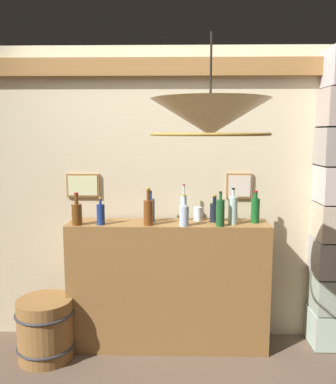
{
  "coord_description": "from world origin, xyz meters",
  "views": [
    {
      "loc": [
        0.06,
        -2.28,
        1.74
      ],
      "look_at": [
        0.0,
        0.81,
        1.29
      ],
      "focal_mm": 38.17,
      "sensor_mm": 36.0,
      "label": 1
    }
  ],
  "objects_px": {
    "liquor_bottle_tequila": "(151,210)",
    "liquor_bottle_vodka": "(101,214)",
    "liquor_bottle_rum": "(220,212)",
    "liquor_bottle_whiskey": "(184,215)",
    "wooden_barrel": "(46,329)",
    "glass_tumbler_highball": "(233,215)",
    "liquor_bottle_vermouth": "(255,210)",
    "liquor_bottle_bourbon": "(77,213)",
    "liquor_bottle_brandy": "(148,212)",
    "liquor_bottle_rye": "(184,207)",
    "liquor_bottle_port": "(214,211)",
    "pendant_lamp": "(210,118)",
    "glass_tumbler_rocks": "(198,214)",
    "liquor_bottle_amaro": "(233,210)"
  },
  "relations": [
    {
      "from": "liquor_bottle_vodka",
      "to": "liquor_bottle_whiskey",
      "type": "distance_m",
      "value": 0.64
    },
    {
      "from": "liquor_bottle_bourbon",
      "to": "liquor_bottle_vermouth",
      "type": "xyz_separation_m",
      "value": [
        1.38,
        0.11,
        0.01
      ]
    },
    {
      "from": "liquor_bottle_tequila",
      "to": "wooden_barrel",
      "type": "bearing_deg",
      "value": -164.29
    },
    {
      "from": "liquor_bottle_vermouth",
      "to": "pendant_lamp",
      "type": "xyz_separation_m",
      "value": [
        -0.44,
        -1.01,
        0.67
      ]
    },
    {
      "from": "glass_tumbler_highball",
      "to": "pendant_lamp",
      "type": "distance_m",
      "value": 1.33
    },
    {
      "from": "wooden_barrel",
      "to": "liquor_bottle_vodka",
      "type": "bearing_deg",
      "value": 14.85
    },
    {
      "from": "liquor_bottle_rye",
      "to": "glass_tumbler_highball",
      "type": "bearing_deg",
      "value": -1.1
    },
    {
      "from": "liquor_bottle_rye",
      "to": "liquor_bottle_port",
      "type": "bearing_deg",
      "value": -12.07
    },
    {
      "from": "liquor_bottle_bourbon",
      "to": "liquor_bottle_port",
      "type": "height_order",
      "value": "liquor_bottle_bourbon"
    },
    {
      "from": "liquor_bottle_tequila",
      "to": "glass_tumbler_highball",
      "type": "bearing_deg",
      "value": 4.11
    },
    {
      "from": "liquor_bottle_rye",
      "to": "pendant_lamp",
      "type": "distance_m",
      "value": 1.28
    },
    {
      "from": "liquor_bottle_vodka",
      "to": "liquor_bottle_rum",
      "type": "distance_m",
      "value": 0.91
    },
    {
      "from": "liquor_bottle_whiskey",
      "to": "liquor_bottle_tequila",
      "type": "bearing_deg",
      "value": 150.05
    },
    {
      "from": "liquor_bottle_vermouth",
      "to": "liquor_bottle_bourbon",
      "type": "bearing_deg",
      "value": -175.48
    },
    {
      "from": "glass_tumbler_rocks",
      "to": "liquor_bottle_rum",
      "type": "bearing_deg",
      "value": -52.19
    },
    {
      "from": "liquor_bottle_port",
      "to": "liquor_bottle_vodka",
      "type": "xyz_separation_m",
      "value": [
        -0.88,
        -0.12,
        -0.0
      ]
    },
    {
      "from": "liquor_bottle_brandy",
      "to": "liquor_bottle_whiskey",
      "type": "bearing_deg",
      "value": -5.89
    },
    {
      "from": "liquor_bottle_bourbon",
      "to": "liquor_bottle_port",
      "type": "bearing_deg",
      "value": 7.16
    },
    {
      "from": "glass_tumbler_highball",
      "to": "liquor_bottle_bourbon",
      "type": "bearing_deg",
      "value": -171.7
    },
    {
      "from": "liquor_bottle_port",
      "to": "pendant_lamp",
      "type": "distance_m",
      "value": 1.25
    },
    {
      "from": "liquor_bottle_tequila",
      "to": "liquor_bottle_brandy",
      "type": "bearing_deg",
      "value": -94.38
    },
    {
      "from": "liquor_bottle_tequila",
      "to": "liquor_bottle_vodka",
      "type": "bearing_deg",
      "value": -163.32
    },
    {
      "from": "liquor_bottle_rum",
      "to": "liquor_bottle_vermouth",
      "type": "bearing_deg",
      "value": 23.73
    },
    {
      "from": "glass_tumbler_rocks",
      "to": "wooden_barrel",
      "type": "bearing_deg",
      "value": -166.57
    },
    {
      "from": "liquor_bottle_vodka",
      "to": "liquor_bottle_whiskey",
      "type": "height_order",
      "value": "liquor_bottle_whiskey"
    },
    {
      "from": "liquor_bottle_amaro",
      "to": "liquor_bottle_vodka",
      "type": "relative_size",
      "value": 1.33
    },
    {
      "from": "liquor_bottle_vermouth",
      "to": "wooden_barrel",
      "type": "xyz_separation_m",
      "value": [
        -1.63,
        -0.21,
        -0.9
      ]
    },
    {
      "from": "liquor_bottle_vermouth",
      "to": "wooden_barrel",
      "type": "distance_m",
      "value": 1.87
    },
    {
      "from": "liquor_bottle_rum",
      "to": "glass_tumbler_rocks",
      "type": "xyz_separation_m",
      "value": [
        -0.16,
        0.2,
        -0.05
      ]
    },
    {
      "from": "liquor_bottle_vodka",
      "to": "liquor_bottle_brandy",
      "type": "relative_size",
      "value": 0.74
    },
    {
      "from": "glass_tumbler_highball",
      "to": "liquor_bottle_port",
      "type": "bearing_deg",
      "value": -164.16
    },
    {
      "from": "liquor_bottle_tequila",
      "to": "pendant_lamp",
      "type": "bearing_deg",
      "value": -69.86
    },
    {
      "from": "liquor_bottle_rye",
      "to": "pendant_lamp",
      "type": "bearing_deg",
      "value": -83.95
    },
    {
      "from": "liquor_bottle_rum",
      "to": "liquor_bottle_whiskey",
      "type": "bearing_deg",
      "value": -179.17
    },
    {
      "from": "liquor_bottle_port",
      "to": "liquor_bottle_rye",
      "type": "bearing_deg",
      "value": 167.93
    },
    {
      "from": "liquor_bottle_whiskey",
      "to": "wooden_barrel",
      "type": "relative_size",
      "value": 0.51
    },
    {
      "from": "liquor_bottle_rye",
      "to": "liquor_bottle_tequila",
      "type": "relative_size",
      "value": 1.19
    },
    {
      "from": "liquor_bottle_bourbon",
      "to": "liquor_bottle_tequila",
      "type": "relative_size",
      "value": 1.01
    },
    {
      "from": "wooden_barrel",
      "to": "liquor_bottle_rum",
      "type": "bearing_deg",
      "value": 3.4
    },
    {
      "from": "liquor_bottle_amaro",
      "to": "wooden_barrel",
      "type": "height_order",
      "value": "liquor_bottle_amaro"
    },
    {
      "from": "liquor_bottle_amaro",
      "to": "liquor_bottle_whiskey",
      "type": "distance_m",
      "value": 0.38
    },
    {
      "from": "wooden_barrel",
      "to": "liquor_bottle_whiskey",
      "type": "bearing_deg",
      "value": 4.05
    },
    {
      "from": "pendant_lamp",
      "to": "wooden_barrel",
      "type": "bearing_deg",
      "value": 145.88
    },
    {
      "from": "liquor_bottle_rye",
      "to": "liquor_bottle_tequila",
      "type": "bearing_deg",
      "value": -168.15
    },
    {
      "from": "liquor_bottle_whiskey",
      "to": "liquor_bottle_rum",
      "type": "relative_size",
      "value": 0.92
    },
    {
      "from": "liquor_bottle_port",
      "to": "wooden_barrel",
      "type": "xyz_separation_m",
      "value": [
        -1.31,
        -0.23,
        -0.88
      ]
    },
    {
      "from": "liquor_bottle_whiskey",
      "to": "glass_tumbler_rocks",
      "type": "xyz_separation_m",
      "value": [
        0.11,
        0.21,
        -0.03
      ]
    },
    {
      "from": "liquor_bottle_vermouth",
      "to": "wooden_barrel",
      "type": "relative_size",
      "value": 0.54
    },
    {
      "from": "pendant_lamp",
      "to": "liquor_bottle_rye",
      "type": "bearing_deg",
      "value": 96.05
    },
    {
      "from": "liquor_bottle_port",
      "to": "liquor_bottle_rum",
      "type": "relative_size",
      "value": 0.82
    }
  ]
}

